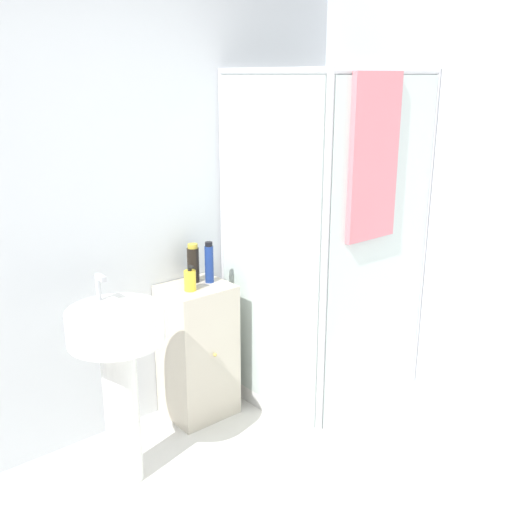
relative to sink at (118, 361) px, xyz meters
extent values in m
cube|color=silver|center=(0.09, 0.46, 0.62)|extent=(6.40, 0.06, 2.50)
cube|color=white|center=(1.33, 0.01, -0.59)|extent=(0.85, 0.85, 0.09)
cylinder|color=silver|center=(1.74, 0.41, 0.33)|extent=(0.04, 0.04, 1.93)
cylinder|color=silver|center=(0.93, 0.41, 0.33)|extent=(0.04, 0.04, 1.93)
cylinder|color=silver|center=(1.74, -0.40, 0.33)|extent=(0.04, 0.04, 1.93)
cylinder|color=silver|center=(0.93, -0.40, 0.33)|extent=(0.04, 0.04, 1.93)
cylinder|color=silver|center=(1.33, -0.40, 1.28)|extent=(0.82, 0.04, 0.04)
cylinder|color=silver|center=(1.33, 0.41, 1.28)|extent=(0.82, 0.04, 0.04)
cylinder|color=silver|center=(0.93, 0.01, 1.28)|extent=(0.04, 0.82, 0.04)
cylinder|color=silver|center=(1.74, 0.01, 1.28)|extent=(0.04, 0.82, 0.04)
cube|color=silver|center=(1.33, -0.41, 0.36)|extent=(0.78, 0.01, 1.80)
cube|color=silver|center=(0.91, 0.01, 0.36)|extent=(0.01, 0.78, 1.80)
cylinder|color=#B7BABF|center=(1.55, 0.35, 0.18)|extent=(0.02, 0.02, 1.45)
cylinder|color=#B7BABF|center=(1.55, 0.30, 0.92)|extent=(0.07, 0.07, 0.04)
cube|color=#D1757F|center=(1.22, -0.43, 0.87)|extent=(0.34, 0.03, 0.82)
cube|color=beige|center=(0.62, 0.27, -0.24)|extent=(0.37, 0.32, 0.78)
sphere|color=gold|center=(0.62, 0.10, -0.20)|extent=(0.02, 0.02, 0.02)
cylinder|color=white|center=(0.00, 0.00, -0.27)|extent=(0.16, 0.16, 0.73)
cylinder|color=white|center=(0.00, 0.00, 0.18)|extent=(0.44, 0.44, 0.15)
cylinder|color=#B7BABF|center=(0.00, 0.15, 0.32)|extent=(0.02, 0.02, 0.13)
cube|color=#B7BABF|center=(0.00, 0.12, 0.37)|extent=(0.02, 0.07, 0.02)
cylinder|color=yellow|center=(0.56, 0.23, 0.20)|extent=(0.06, 0.06, 0.11)
cylinder|color=black|center=(0.56, 0.23, 0.27)|extent=(0.02, 0.02, 0.02)
cube|color=black|center=(0.56, 0.21, 0.29)|extent=(0.02, 0.04, 0.01)
cylinder|color=black|center=(0.65, 0.34, 0.25)|extent=(0.07, 0.07, 0.20)
cylinder|color=gold|center=(0.65, 0.34, 0.36)|extent=(0.06, 0.06, 0.02)
cylinder|color=navy|center=(0.72, 0.27, 0.25)|extent=(0.05, 0.05, 0.21)
cylinder|color=black|center=(0.72, 0.27, 0.37)|extent=(0.04, 0.04, 0.02)
camera|label=1|loc=(-1.11, -2.32, 1.26)|focal=42.00mm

